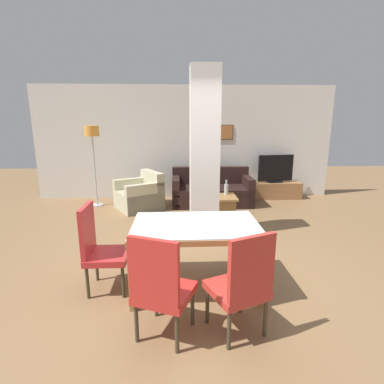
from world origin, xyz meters
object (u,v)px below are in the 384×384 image
Objects in this scene: dining_chair_near_left at (161,286)px; tv_stand at (274,190)px; dining_chair_head_left at (99,246)px; armchair at (140,196)px; sofa at (212,192)px; dining_chair_near_right at (242,283)px; tv_screen at (276,169)px; coffee_table at (220,207)px; floor_lamp at (92,139)px; bottle at (226,189)px; dining_table at (196,238)px.

dining_chair_near_left is 5.45m from tv_stand.
armchair is (0.06, 3.22, -0.24)m from dining_chair_head_left.
tv_stand is (1.61, 0.44, -0.08)m from sofa.
dining_chair_near_right and dining_chair_head_left have the same top height.
coffee_table is at bearing 34.71° from tv_screen.
floor_lamp reaches higher than coffee_table.
sofa is at bearing 64.10° from dining_chair_near_right.
dining_chair_near_right reaches higher than sofa.
dining_chair_near_left is 4.14m from armchair.
sofa is at bearing 102.98° from bottle.
floor_lamp is at bearing 163.18° from bottle.
dining_chair_head_left is at bearing -124.50° from coffee_table.
dining_chair_near_left is 3.69m from bottle.
dining_chair_near_left is at bearing -68.94° from floor_lamp.
dining_chair_head_left is at bearing 152.80° from dining_chair_near_left.
dining_chair_head_left is (-1.43, 0.84, 0.00)m from dining_chair_near_right.
dining_chair_near_right is at bearing -61.22° from floor_lamp.
dining_table is at bearing -59.91° from floor_lamp.
coffee_table is 2.13m from tv_stand.
tv_stand is at bearing 84.57° from dining_chair_near_left.
dining_chair_near_left is 4.47m from sofa.
dining_table is at bearing 90.00° from dining_chair_near_left.
tv_screen reaches higher than coffee_table.
dining_chair_near_right is 5.13m from tv_screen.
bottle is at bearing 60.19° from dining_chair_near_right.
tv_stand is (1.84, 4.79, -0.32)m from dining_chair_near_right.
bottle reaches higher than coffee_table.
tv_screen reaches higher than dining_chair_near_right.
dining_chair_near_left reaches higher than bottle.
floor_lamp is (-1.02, 0.28, 1.21)m from armchair.
dining_chair_near_right is 3.52m from bottle.
tv_screen is at bearing -107.21° from armchair.
coffee_table is 2.15× the size of bottle.
dining_chair_near_left is at bearing 158.58° from dining_chair_near_right.
armchair is at bearing 121.66° from dining_chair_near_left.
bottle is at bearing -137.53° from tv_stand.
armchair is at bearing 156.19° from coffee_table.
coffee_table is 0.35× the size of floor_lamp.
armchair is (-1.37, 4.06, -0.24)m from dining_chair_near_right.
coffee_table is at bearing 145.50° from dining_chair_head_left.
dining_chair_near_left is at bearing 159.18° from armchair.
sofa is 1.62m from armchair.
dining_chair_near_left reaches higher than tv_stand.
armchair is 0.92× the size of tv_stand.
sofa is at bearing 6.95° from tv_screen.
armchair is at bearing 10.15° from sofa.
armchair is at bearing 85.70° from dining_chair_near_right.
dining_chair_near_left is 0.85× the size of armchair.
armchair is 1.87× the size of coffee_table.
floor_lamp is at bearing -173.97° from tv_stand.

